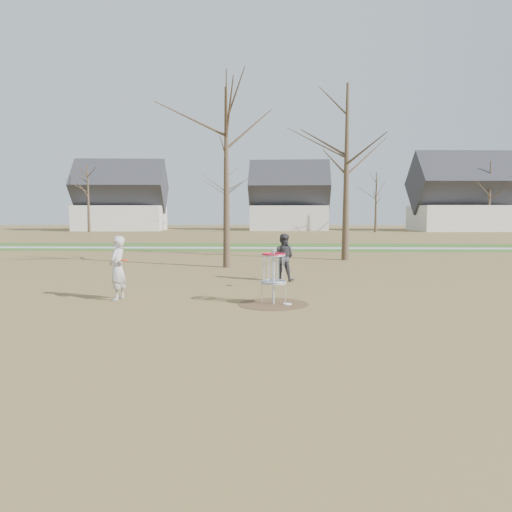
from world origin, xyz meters
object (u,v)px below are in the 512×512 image
at_px(disc_grounded, 287,304).
at_px(disc_golf_basket, 274,269).
at_px(player_standing, 117,268).
at_px(player_throwing, 283,257).

distance_m(disc_grounded, disc_golf_basket, 0.96).
height_order(player_standing, disc_grounded, player_standing).
relative_size(player_throwing, disc_golf_basket, 1.19).
bearing_deg(player_standing, disc_golf_basket, 89.78).
distance_m(player_throwing, disc_golf_basket, 4.41).
relative_size(player_standing, player_throwing, 1.06).
bearing_deg(disc_grounded, player_standing, 173.01).
bearing_deg(player_standing, disc_grounded, 89.60).
relative_size(player_standing, disc_golf_basket, 1.26).
distance_m(player_standing, disc_grounded, 4.61).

